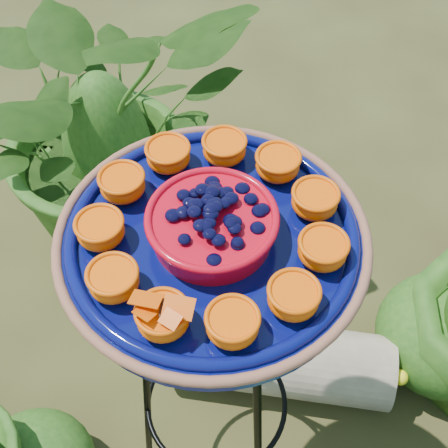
{
  "coord_description": "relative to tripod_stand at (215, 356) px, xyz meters",
  "views": [
    {
      "loc": [
        0.1,
        -0.57,
        1.8
      ],
      "look_at": [
        -0.06,
        0.01,
        1.03
      ],
      "focal_mm": 50.0,
      "sensor_mm": 36.0,
      "label": 1
    }
  ],
  "objects": [
    {
      "name": "driftwood_log",
      "position": [
        0.12,
        0.26,
        -0.48
      ],
      "size": [
        0.67,
        0.3,
        0.22
      ],
      "primitive_type": "cylinder",
      "rotation": [
        0.0,
        1.57,
        0.12
      ],
      "color": "tan",
      "rests_on": "ground"
    },
    {
      "name": "shrub_back_left",
      "position": [
        -0.57,
        0.71,
        -0.09
      ],
      "size": [
        1.17,
        1.16,
        0.98
      ],
      "primitive_type": "imported",
      "rotation": [
        0.0,
        0.0,
        0.73
      ],
      "color": "#1E4612",
      "rests_on": "ground"
    },
    {
      "name": "tripod_stand",
      "position": [
        0.0,
        0.0,
        0.0
      ],
      "size": [
        0.4,
        0.4,
        0.96
      ],
      "rotation": [
        0.0,
        0.0,
        -0.16
      ],
      "color": "black",
      "rests_on": "ground"
    },
    {
      "name": "feeder_dish",
      "position": [
        -0.0,
        -0.0,
        0.42
      ],
      "size": [
        0.56,
        0.56,
        0.11
      ],
      "rotation": [
        0.0,
        0.0,
        -0.16
      ],
      "color": "#060C4F",
      "rests_on": "tripod_stand"
    }
  ]
}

